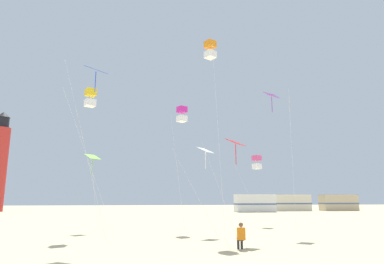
# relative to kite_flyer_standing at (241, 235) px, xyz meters

# --- Properties ---
(kite_flyer_standing) EXTENTS (0.36, 0.52, 1.16)m
(kite_flyer_standing) POSITION_rel_kite_flyer_standing_xyz_m (0.00, 0.00, 0.00)
(kite_flyer_standing) COLOR orange
(kite_flyer_standing) RESTS_ON ground
(kite_diamond_blue) EXTENTS (2.45, 1.90, 8.88)m
(kite_diamond_blue) POSITION_rel_kite_flyer_standing_xyz_m (-6.88, 1.82, 7.71)
(kite_diamond_blue) COLOR silver
(kite_diamond_blue) RESTS_ON ground
(kite_diamond_violet) EXTENTS (2.08, 2.08, 9.29)m
(kite_diamond_violet) POSITION_rel_kite_flyer_standing_xyz_m (4.20, 6.11, 8.10)
(kite_diamond_violet) COLOR silver
(kite_diamond_violet) RESTS_ON ground
(kite_diamond_scarlet) EXTENTS (2.36, 2.36, 5.37)m
(kite_diamond_scarlet) POSITION_rel_kite_flyer_standing_xyz_m (0.52, 2.56, 4.38)
(kite_diamond_scarlet) COLOR silver
(kite_diamond_scarlet) RESTS_ON ground
(kite_box_magenta) EXTENTS (1.28, 1.28, 8.87)m
(kite_box_magenta) POSITION_rel_kite_flyer_standing_xyz_m (-1.68, 9.13, 7.67)
(kite_box_magenta) COLOR silver
(kite_box_magenta) RESTS_ON ground
(kite_box_gold) EXTENTS (3.26, 2.43, 9.06)m
(kite_box_gold) POSITION_rel_kite_flyer_standing_xyz_m (-7.84, 6.39, 7.86)
(kite_box_gold) COLOR silver
(kite_box_gold) RESTS_ON ground
(kite_box_orange) EXTENTS (1.18, 1.18, 12.17)m
(kite_box_orange) POSITION_rel_kite_flyer_standing_xyz_m (-0.31, 4.99, 10.96)
(kite_box_orange) COLOR silver
(kite_box_orange) RESTS_ON ground
(kite_box_rainbow) EXTENTS (2.37, 2.37, 5.75)m
(kite_box_rainbow) POSITION_rel_kite_flyer_standing_xyz_m (5.03, 12.43, 4.56)
(kite_box_rainbow) COLOR silver
(kite_box_rainbow) RESTS_ON ground
(kite_diamond_lime) EXTENTS (1.24, 1.24, 5.26)m
(kite_diamond_lime) POSITION_rel_kite_flyer_standing_xyz_m (-7.95, 9.34, 4.29)
(kite_diamond_lime) COLOR silver
(kite_diamond_lime) RESTS_ON ground
(kite_diamond_white) EXTENTS (2.76, 2.76, 5.43)m
(kite_diamond_white) POSITION_rel_kite_flyer_standing_xyz_m (-0.50, 6.12, 4.43)
(kite_diamond_white) COLOR silver
(kite_diamond_white) RESTS_ON ground
(rv_van_white) EXTENTS (6.50, 2.51, 2.80)m
(rv_van_white) POSITION_rel_kite_flyer_standing_xyz_m (13.28, 38.69, 0.78)
(rv_van_white) COLOR white
(rv_van_white) RESTS_ON ground
(rv_van_cream) EXTENTS (6.45, 2.37, 2.80)m
(rv_van_cream) POSITION_rel_kite_flyer_standing_xyz_m (21.22, 42.58, 0.78)
(rv_van_cream) COLOR beige
(rv_van_cream) RESTS_ON ground
(rv_van_tan) EXTENTS (6.44, 2.35, 2.80)m
(rv_van_tan) POSITION_rel_kite_flyer_standing_xyz_m (29.88, 42.31, 0.78)
(rv_van_tan) COLOR #C6B28C
(rv_van_tan) RESTS_ON ground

